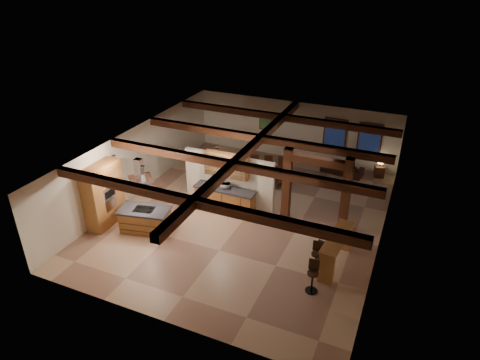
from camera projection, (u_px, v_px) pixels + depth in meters
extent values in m
plane|color=tan|center=(247.00, 215.00, 16.76)|extent=(12.00, 12.00, 0.00)
plane|color=beige|center=(294.00, 130.00, 20.97)|extent=(10.00, 0.00, 10.00)
plane|color=beige|center=(159.00, 280.00, 11.22)|extent=(10.00, 0.00, 10.00)
plane|color=beige|center=(137.00, 160.00, 17.87)|extent=(0.00, 12.00, 12.00)
plane|color=beige|center=(385.00, 211.00, 14.32)|extent=(0.00, 12.00, 12.00)
plane|color=#331710|center=(248.00, 147.00, 15.42)|extent=(12.00, 12.00, 0.00)
cube|color=#37200D|center=(194.00, 202.00, 12.24)|extent=(10.00, 0.25, 0.28)
cube|color=#37200D|center=(233.00, 165.00, 14.43)|extent=(10.00, 0.25, 0.28)
cube|color=#37200D|center=(261.00, 138.00, 16.54)|extent=(10.00, 0.25, 0.28)
cube|color=#37200D|center=(283.00, 117.00, 18.74)|extent=(10.00, 0.25, 0.28)
cube|color=#37200D|center=(248.00, 151.00, 15.49)|extent=(0.28, 12.00, 0.28)
cube|color=#37200D|center=(287.00, 184.00, 16.00)|extent=(0.30, 0.30, 2.90)
cube|color=#37200D|center=(346.00, 196.00, 15.22)|extent=(0.30, 0.30, 2.90)
cube|color=#37200D|center=(318.00, 161.00, 15.08)|extent=(2.50, 0.28, 0.28)
cube|color=beige|center=(229.00, 180.00, 17.01)|extent=(3.80, 0.18, 2.20)
cube|color=#A66735|center=(103.00, 195.00, 15.75)|extent=(0.64, 1.60, 2.40)
cube|color=silver|center=(110.00, 198.00, 15.67)|extent=(0.06, 0.62, 0.95)
cube|color=black|center=(110.00, 193.00, 15.56)|extent=(0.01, 0.50, 0.28)
cube|color=#A66735|center=(225.00, 199.00, 17.01)|extent=(2.40, 0.60, 0.86)
cube|color=black|center=(225.00, 189.00, 16.79)|extent=(2.50, 0.66, 0.08)
cube|color=#A66735|center=(227.00, 165.00, 16.52)|extent=(1.80, 0.34, 0.95)
cube|color=silver|center=(225.00, 167.00, 16.38)|extent=(1.74, 0.02, 0.90)
pyramid|color=silver|center=(142.00, 189.00, 15.06)|extent=(1.10, 1.10, 0.45)
cube|color=silver|center=(139.00, 169.00, 14.69)|extent=(0.26, 0.22, 0.73)
cube|color=#37200D|center=(335.00, 136.00, 20.19)|extent=(1.10, 0.05, 1.70)
cube|color=black|center=(335.00, 136.00, 20.16)|extent=(0.95, 0.02, 1.55)
cube|color=#37200D|center=(369.00, 141.00, 19.62)|extent=(1.10, 0.05, 1.70)
cube|color=black|center=(369.00, 141.00, 19.59)|extent=(0.95, 0.02, 1.55)
cube|color=#37200D|center=(266.00, 122.00, 21.34)|extent=(0.65, 0.04, 0.85)
cube|color=#275B2E|center=(265.00, 122.00, 21.32)|extent=(0.55, 0.01, 0.75)
cylinder|color=silver|center=(142.00, 166.00, 14.08)|extent=(0.16, 0.16, 0.03)
cylinder|color=silver|center=(217.00, 149.00, 15.38)|extent=(0.16, 0.16, 0.03)
cylinder|color=silver|center=(114.00, 156.00, 14.82)|extent=(0.16, 0.16, 0.03)
cube|color=#A66735|center=(145.00, 221.00, 15.67)|extent=(1.86, 1.20, 0.82)
cube|color=black|center=(144.00, 210.00, 15.46)|extent=(1.99, 1.33, 0.08)
cube|color=black|center=(144.00, 209.00, 15.44)|extent=(0.80, 0.62, 0.02)
imported|color=#3F1F0F|center=(268.00, 175.00, 19.20)|extent=(1.69, 1.00, 0.58)
imported|color=black|center=(342.00, 168.00, 19.91)|extent=(1.99, 1.00, 0.56)
imported|color=silver|center=(225.00, 186.00, 16.71)|extent=(0.44, 0.36, 0.21)
cube|color=#A66735|center=(338.00, 237.00, 13.54)|extent=(0.74, 2.20, 0.06)
cube|color=#A66735|center=(326.00, 269.00, 13.05)|extent=(0.49, 0.15, 1.08)
cube|color=#A66735|center=(345.00, 236.00, 14.56)|extent=(0.49, 0.15, 1.08)
cube|color=#37200D|center=(379.00, 171.00, 19.63)|extent=(0.51, 0.51, 0.53)
cylinder|color=black|center=(380.00, 165.00, 19.47)|extent=(0.06, 0.06, 0.15)
cone|color=#F7D594|center=(381.00, 162.00, 19.40)|extent=(0.27, 0.27, 0.17)
cylinder|color=black|center=(313.00, 273.00, 12.64)|extent=(0.34, 0.34, 0.07)
cube|color=black|center=(314.00, 264.00, 12.68)|extent=(0.32, 0.08, 0.38)
cylinder|color=black|center=(312.00, 282.00, 12.80)|extent=(0.06, 0.06, 0.66)
cylinder|color=black|center=(311.00, 291.00, 12.95)|extent=(0.38, 0.38, 0.03)
cylinder|color=black|center=(319.00, 253.00, 13.53)|extent=(0.33, 0.33, 0.06)
cube|color=black|center=(322.00, 246.00, 13.53)|extent=(0.31, 0.13, 0.37)
cylinder|color=black|center=(318.00, 262.00, 13.68)|extent=(0.06, 0.06, 0.64)
cylinder|color=black|center=(317.00, 269.00, 13.82)|extent=(0.37, 0.37, 0.03)
cylinder|color=black|center=(317.00, 254.00, 13.48)|extent=(0.33, 0.33, 0.06)
cube|color=black|center=(318.00, 246.00, 13.52)|extent=(0.32, 0.07, 0.37)
cylinder|color=black|center=(316.00, 263.00, 13.64)|extent=(0.06, 0.06, 0.65)
cylinder|color=black|center=(315.00, 270.00, 13.78)|extent=(0.37, 0.37, 0.03)
cube|color=#37200D|center=(253.00, 179.00, 18.66)|extent=(0.47, 0.47, 0.05)
cube|color=#37200D|center=(253.00, 170.00, 18.67)|extent=(0.37, 0.16, 0.67)
cylinder|color=#37200D|center=(249.00, 185.00, 18.64)|extent=(0.04, 0.04, 0.38)
cylinder|color=#37200D|center=(256.00, 185.00, 18.61)|extent=(0.04, 0.04, 0.38)
cylinder|color=#37200D|center=(249.00, 181.00, 18.90)|extent=(0.04, 0.04, 0.38)
cylinder|color=#37200D|center=(256.00, 182.00, 18.88)|extent=(0.04, 0.04, 0.38)
cube|color=#37200D|center=(255.00, 166.00, 19.76)|extent=(0.47, 0.47, 0.05)
cube|color=#37200D|center=(255.00, 162.00, 19.44)|extent=(0.37, 0.16, 0.67)
cylinder|color=#37200D|center=(258.00, 169.00, 19.98)|extent=(0.04, 0.04, 0.38)
cylinder|color=#37200D|center=(252.00, 169.00, 20.01)|extent=(0.04, 0.04, 0.38)
cylinder|color=#37200D|center=(258.00, 172.00, 19.71)|extent=(0.04, 0.04, 0.38)
cylinder|color=#37200D|center=(251.00, 172.00, 19.74)|extent=(0.04, 0.04, 0.38)
cube|color=#37200D|center=(267.00, 179.00, 18.60)|extent=(0.47, 0.47, 0.05)
cube|color=#37200D|center=(267.00, 171.00, 18.61)|extent=(0.37, 0.16, 0.67)
cylinder|color=#37200D|center=(263.00, 185.00, 18.58)|extent=(0.04, 0.04, 0.38)
cylinder|color=#37200D|center=(270.00, 186.00, 18.55)|extent=(0.04, 0.04, 0.38)
cylinder|color=#37200D|center=(264.00, 182.00, 18.85)|extent=(0.04, 0.04, 0.38)
cylinder|color=#37200D|center=(271.00, 182.00, 18.82)|extent=(0.04, 0.04, 0.38)
cube|color=#37200D|center=(268.00, 167.00, 19.71)|extent=(0.47, 0.47, 0.05)
cube|color=#37200D|center=(268.00, 162.00, 19.39)|extent=(0.37, 0.16, 0.67)
cylinder|color=#37200D|center=(272.00, 170.00, 19.93)|extent=(0.04, 0.04, 0.38)
cylinder|color=#37200D|center=(265.00, 170.00, 19.95)|extent=(0.04, 0.04, 0.38)
cylinder|color=#37200D|center=(271.00, 173.00, 19.66)|extent=(0.04, 0.04, 0.38)
cylinder|color=#37200D|center=(265.00, 172.00, 19.68)|extent=(0.04, 0.04, 0.38)
cube|color=#37200D|center=(282.00, 180.00, 18.54)|extent=(0.47, 0.47, 0.05)
cube|color=#37200D|center=(282.00, 171.00, 18.55)|extent=(0.37, 0.16, 0.67)
cylinder|color=#37200D|center=(278.00, 186.00, 18.52)|extent=(0.04, 0.04, 0.38)
cylinder|color=#37200D|center=(285.00, 186.00, 18.49)|extent=(0.04, 0.04, 0.38)
cylinder|color=#37200D|center=(278.00, 183.00, 18.79)|extent=(0.04, 0.04, 0.38)
cylinder|color=#37200D|center=(285.00, 183.00, 18.76)|extent=(0.04, 0.04, 0.38)
cube|color=#37200D|center=(282.00, 168.00, 19.65)|extent=(0.47, 0.47, 0.05)
cube|color=#37200D|center=(282.00, 163.00, 19.33)|extent=(0.37, 0.16, 0.67)
cylinder|color=#37200D|center=(285.00, 170.00, 19.87)|extent=(0.04, 0.04, 0.38)
cylinder|color=#37200D|center=(279.00, 170.00, 19.90)|extent=(0.04, 0.04, 0.38)
cylinder|color=#37200D|center=(285.00, 173.00, 19.60)|extent=(0.04, 0.04, 0.38)
cylinder|color=#37200D|center=(278.00, 173.00, 19.63)|extent=(0.04, 0.04, 0.38)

